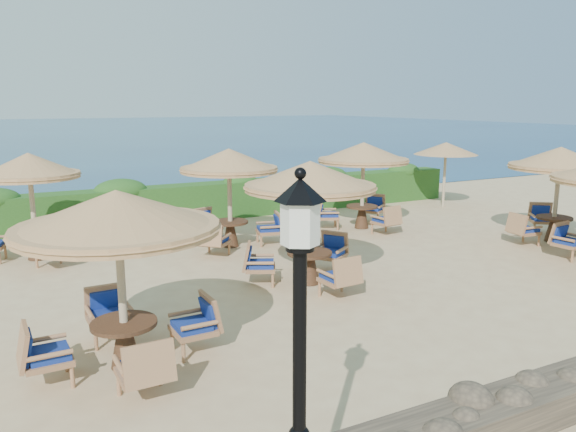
{
  "coord_description": "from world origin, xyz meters",
  "views": [
    {
      "loc": [
        -6.76,
        -10.4,
        3.86
      ],
      "look_at": [
        -1.02,
        0.72,
        1.3
      ],
      "focal_mm": 35.0,
      "sensor_mm": 36.0,
      "label": 1
    }
  ],
  "objects_px": {
    "extra_parasol": "(446,149)",
    "cafe_set_6": "(559,175)",
    "cafe_set_1": "(310,196)",
    "cafe_set_5": "(363,167)",
    "cafe_set_0": "(119,246)",
    "cafe_set_3": "(31,188)",
    "lamp_post": "(299,396)",
    "cafe_set_4": "(229,178)"
  },
  "relations": [
    {
      "from": "extra_parasol",
      "to": "cafe_set_6",
      "type": "bearing_deg",
      "value": -99.71
    },
    {
      "from": "cafe_set_1",
      "to": "cafe_set_6",
      "type": "xyz_separation_m",
      "value": [
        7.9,
        0.1,
        -0.03
      ]
    },
    {
      "from": "extra_parasol",
      "to": "cafe_set_5",
      "type": "bearing_deg",
      "value": -161.95
    },
    {
      "from": "extra_parasol",
      "to": "cafe_set_0",
      "type": "relative_size",
      "value": 0.83
    },
    {
      "from": "cafe_set_3",
      "to": "extra_parasol",
      "type": "bearing_deg",
      "value": 3.02
    },
    {
      "from": "cafe_set_0",
      "to": "cafe_set_1",
      "type": "height_order",
      "value": "same"
    },
    {
      "from": "cafe_set_0",
      "to": "cafe_set_6",
      "type": "bearing_deg",
      "value": 10.37
    },
    {
      "from": "lamp_post",
      "to": "cafe_set_3",
      "type": "xyz_separation_m",
      "value": [
        -1.32,
        11.26,
        0.24
      ]
    },
    {
      "from": "extra_parasol",
      "to": "cafe_set_5",
      "type": "distance_m",
      "value": 4.97
    },
    {
      "from": "cafe_set_0",
      "to": "extra_parasol",
      "type": "bearing_deg",
      "value": 30.2
    },
    {
      "from": "cafe_set_4",
      "to": "cafe_set_0",
      "type": "bearing_deg",
      "value": -124.17
    },
    {
      "from": "lamp_post",
      "to": "cafe_set_0",
      "type": "bearing_deg",
      "value": 97.29
    },
    {
      "from": "cafe_set_3",
      "to": "cafe_set_5",
      "type": "xyz_separation_m",
      "value": [
        9.21,
        -0.8,
        0.11
      ]
    },
    {
      "from": "cafe_set_5",
      "to": "cafe_set_6",
      "type": "bearing_deg",
      "value": -45.68
    },
    {
      "from": "extra_parasol",
      "to": "cafe_set_1",
      "type": "height_order",
      "value": "cafe_set_1"
    },
    {
      "from": "lamp_post",
      "to": "cafe_set_4",
      "type": "xyz_separation_m",
      "value": [
        3.43,
        10.21,
        0.31
      ]
    },
    {
      "from": "cafe_set_3",
      "to": "cafe_set_6",
      "type": "bearing_deg",
      "value": -19.81
    },
    {
      "from": "cafe_set_4",
      "to": "cafe_set_6",
      "type": "relative_size",
      "value": 0.99
    },
    {
      "from": "cafe_set_0",
      "to": "cafe_set_5",
      "type": "relative_size",
      "value": 1.03
    },
    {
      "from": "lamp_post",
      "to": "cafe_set_0",
      "type": "relative_size",
      "value": 1.14
    },
    {
      "from": "lamp_post",
      "to": "cafe_set_1",
      "type": "xyz_separation_m",
      "value": [
        3.77,
        6.49,
        0.36
      ]
    },
    {
      "from": "cafe_set_0",
      "to": "cafe_set_4",
      "type": "bearing_deg",
      "value": 55.83
    },
    {
      "from": "extra_parasol",
      "to": "cafe_set_4",
      "type": "height_order",
      "value": "cafe_set_4"
    },
    {
      "from": "cafe_set_4",
      "to": "extra_parasol",
      "type": "bearing_deg",
      "value": 11.04
    },
    {
      "from": "cafe_set_3",
      "to": "cafe_set_4",
      "type": "distance_m",
      "value": 4.87
    },
    {
      "from": "extra_parasol",
      "to": "cafe_set_1",
      "type": "xyz_separation_m",
      "value": [
        -8.83,
        -5.51,
        -0.26
      ]
    },
    {
      "from": "cafe_set_3",
      "to": "cafe_set_6",
      "type": "relative_size",
      "value": 0.97
    },
    {
      "from": "cafe_set_1",
      "to": "cafe_set_5",
      "type": "height_order",
      "value": "same"
    },
    {
      "from": "cafe_set_0",
      "to": "cafe_set_5",
      "type": "xyz_separation_m",
      "value": [
        8.44,
        6.12,
        0.05
      ]
    },
    {
      "from": "cafe_set_4",
      "to": "cafe_set_6",
      "type": "height_order",
      "value": "same"
    },
    {
      "from": "cafe_set_3",
      "to": "cafe_set_4",
      "type": "bearing_deg",
      "value": -12.52
    },
    {
      "from": "cafe_set_1",
      "to": "cafe_set_0",
      "type": "bearing_deg",
      "value": -153.66
    },
    {
      "from": "cafe_set_4",
      "to": "cafe_set_5",
      "type": "xyz_separation_m",
      "value": [
        4.46,
        0.25,
        0.04
      ]
    },
    {
      "from": "lamp_post",
      "to": "cafe_set_3",
      "type": "relative_size",
      "value": 1.23
    },
    {
      "from": "cafe_set_1",
      "to": "cafe_set_4",
      "type": "bearing_deg",
      "value": 95.3
    },
    {
      "from": "cafe_set_1",
      "to": "cafe_set_5",
      "type": "xyz_separation_m",
      "value": [
        4.11,
        3.98,
        -0.01
      ]
    },
    {
      "from": "extra_parasol",
      "to": "cafe_set_1",
      "type": "relative_size",
      "value": 0.85
    },
    {
      "from": "cafe_set_4",
      "to": "cafe_set_5",
      "type": "height_order",
      "value": "same"
    },
    {
      "from": "cafe_set_5",
      "to": "cafe_set_6",
      "type": "height_order",
      "value": "same"
    },
    {
      "from": "lamp_post",
      "to": "cafe_set_6",
      "type": "distance_m",
      "value": 13.41
    },
    {
      "from": "lamp_post",
      "to": "cafe_set_4",
      "type": "distance_m",
      "value": 10.77
    },
    {
      "from": "extra_parasol",
      "to": "cafe_set_0",
      "type": "distance_m",
      "value": 15.22
    }
  ]
}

